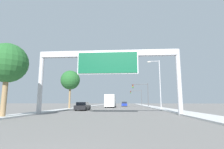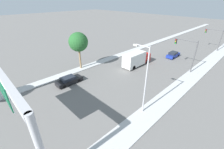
{
  "view_description": "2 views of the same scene",
  "coord_description": "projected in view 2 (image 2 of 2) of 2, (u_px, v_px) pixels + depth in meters",
  "views": [
    {
      "loc": [
        2.04,
        -2.35,
        1.45
      ],
      "look_at": [
        0.0,
        24.72,
        5.7
      ],
      "focal_mm": 28.0,
      "sensor_mm": 36.0,
      "label": 1
    },
    {
      "loc": [
        17.08,
        16.72,
        14.06
      ],
      "look_at": [
        0.33,
        33.09,
        1.93
      ],
      "focal_mm": 24.0,
      "sensor_mm": 36.0,
      "label": 2
    }
  ],
  "objects": [
    {
      "name": "traffic_light_near_intersection",
      "position": [
        188.0,
        50.0,
        30.16
      ],
      "size": [
        4.71,
        0.32,
        6.72
      ],
      "color": "#4C4C4F",
      "rests_on": "ground"
    },
    {
      "name": "median_strip_left",
      "position": [
        150.0,
        44.0,
        49.86
      ],
      "size": [
        2.0,
        120.0,
        0.15
      ],
      "color": "#BDBDBD",
      "rests_on": "ground"
    },
    {
      "name": "truck_box_primary",
      "position": [
        136.0,
        59.0,
        33.84
      ],
      "size": [
        2.4,
        7.71,
        3.2
      ],
      "color": "red",
      "rests_on": "ground"
    },
    {
      "name": "car_near_right",
      "position": [
        173.0,
        55.0,
        39.04
      ],
      "size": [
        1.77,
        4.44,
        1.48
      ],
      "color": "navy",
      "rests_on": "ground"
    },
    {
      "name": "sidewalk_right",
      "position": [
        213.0,
        59.0,
        38.11
      ],
      "size": [
        3.0,
        120.0,
        0.15
      ],
      "color": "#BDBDBD",
      "rests_on": "ground"
    },
    {
      "name": "palm_tree_background",
      "position": [
        78.0,
        42.0,
        30.56
      ],
      "size": [
        3.96,
        3.96,
        7.9
      ],
      "color": "#8C704C",
      "rests_on": "ground"
    },
    {
      "name": "traffic_light_mid_block",
      "position": [
        215.0,
        36.0,
        42.79
      ],
      "size": [
        4.74,
        0.32,
        6.12
      ],
      "color": "#4C4C4F",
      "rests_on": "ground"
    },
    {
      "name": "car_near_center",
      "position": [
        69.0,
        80.0,
        27.1
      ],
      "size": [
        1.84,
        4.77,
        1.39
      ],
      "color": "black",
      "rests_on": "ground"
    },
    {
      "name": "sign_gantry",
      "position": [
        4.0,
        87.0,
        15.34
      ],
      "size": [
        16.95,
        0.73,
        7.55
      ],
      "color": "#B2B2B7",
      "rests_on": "ground"
    },
    {
      "name": "street_lamp_right",
      "position": [
        145.0,
        77.0,
        18.29
      ],
      "size": [
        2.32,
        0.28,
        9.28
      ],
      "color": "#B2B2B7",
      "rests_on": "ground"
    }
  ]
}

